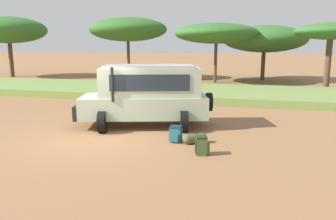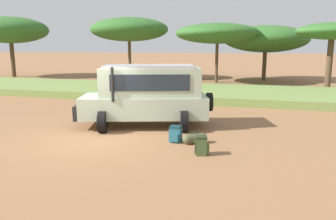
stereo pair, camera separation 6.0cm
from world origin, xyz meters
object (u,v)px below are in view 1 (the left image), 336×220
backpack_cluster_center (176,134)px  acacia_tree_left_mid (128,30)px  acacia_tree_right_mid (264,39)px  safari_vehicle (147,94)px  duffel_bag_low_black_case (195,138)px  acacia_tree_far_left (8,30)px  backpack_beside_front_wheel (202,146)px  acacia_tree_far_right (331,32)px  acacia_tree_centre_back (216,34)px

backpack_cluster_center → acacia_tree_left_mid: 23.34m
acacia_tree_right_mid → safari_vehicle: bearing=-102.8°
backpack_cluster_center → acacia_tree_right_mid: 22.61m
acacia_tree_left_mid → acacia_tree_right_mid: (12.99, 1.54, -0.96)m
duffel_bag_low_black_case → acacia_tree_far_left: (-23.24, 18.88, 4.66)m
backpack_beside_front_wheel → backpack_cluster_center: 1.53m
acacia_tree_left_mid → acacia_tree_far_right: 18.07m
acacia_tree_left_mid → safari_vehicle: bearing=-65.9°
safari_vehicle → acacia_tree_far_left: size_ratio=0.69×
backpack_cluster_center → duffel_bag_low_black_case: 0.67m
acacia_tree_centre_back → acacia_tree_right_mid: (4.10, 3.10, -0.43)m
safari_vehicle → acacia_tree_centre_back: acacia_tree_centre_back is taller
backpack_beside_front_wheel → acacia_tree_left_mid: size_ratio=0.07×
acacia_tree_far_left → acacia_tree_centre_back: acacia_tree_far_left is taller
duffel_bag_low_black_case → acacia_tree_right_mid: (2.30, 22.13, 3.68)m
safari_vehicle → backpack_beside_front_wheel: 4.15m
safari_vehicle → backpack_cluster_center: (1.65, -1.87, -1.03)m
acacia_tree_left_mid → acacia_tree_right_mid: bearing=6.8°
backpack_cluster_center → duffel_bag_low_black_case: (0.67, -0.01, -0.10)m
safari_vehicle → acacia_tree_right_mid: 20.93m
duffel_bag_low_black_case → acacia_tree_left_mid: acacia_tree_left_mid is taller
acacia_tree_far_left → acacia_tree_left_mid: 12.67m
safari_vehicle → backpack_beside_front_wheel: bearing=-47.4°
acacia_tree_far_left → acacia_tree_far_right: acacia_tree_far_left is taller
acacia_tree_left_mid → backpack_beside_front_wheel: bearing=-62.9°
safari_vehicle → backpack_beside_front_wheel: size_ratio=9.68×
safari_vehicle → backpack_cluster_center: 2.69m
backpack_cluster_center → acacia_tree_far_left: (-22.57, 18.88, 4.56)m
duffel_bag_low_black_case → safari_vehicle: bearing=141.0°
acacia_tree_far_left → acacia_tree_left_mid: size_ratio=1.01×
backpack_cluster_center → acacia_tree_right_mid: size_ratio=0.07×
duffel_bag_low_black_case → acacia_tree_far_left: size_ratio=0.10×
backpack_beside_front_wheel → acacia_tree_far_left: 31.29m
duffel_bag_low_black_case → acacia_tree_far_right: bearing=66.9°
acacia_tree_right_mid → duffel_bag_low_black_case: bearing=-95.9°
backpack_cluster_center → acacia_tree_right_mid: bearing=82.4°
safari_vehicle → backpack_cluster_center: size_ratio=9.97×
backpack_cluster_center → acacia_tree_far_left: size_ratio=0.07×
acacia_tree_left_mid → acacia_tree_centre_back: acacia_tree_left_mid is taller
acacia_tree_left_mid → acacia_tree_centre_back: bearing=-9.9°
acacia_tree_right_mid → acacia_tree_far_right: bearing=-55.0°
backpack_beside_front_wheel → acacia_tree_far_left: size_ratio=0.07×
acacia_tree_right_mid → acacia_tree_far_left: bearing=-172.8°
acacia_tree_far_right → acacia_tree_left_mid: bearing=164.7°
safari_vehicle → duffel_bag_low_black_case: (2.31, -1.87, -1.13)m
backpack_beside_front_wheel → acacia_tree_left_mid: (-11.09, 21.68, 4.53)m
acacia_tree_right_mid → acacia_tree_far_right: (4.43, -6.32, 0.33)m
acacia_tree_centre_back → acacia_tree_far_right: (8.52, -3.22, -0.09)m
duffel_bag_low_black_case → acacia_tree_right_mid: size_ratio=0.10×
backpack_beside_front_wheel → backpack_cluster_center: (-1.07, 1.10, -0.01)m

